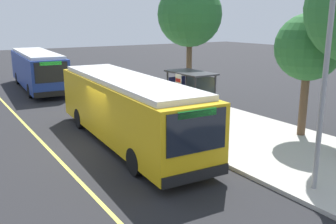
{
  "coord_description": "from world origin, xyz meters",
  "views": [
    {
      "loc": [
        14.44,
        -5.92,
        5.3
      ],
      "look_at": [
        2.52,
        1.72,
        1.79
      ],
      "focal_mm": 39.43,
      "sensor_mm": 36.0,
      "label": 1
    }
  ],
  "objects_px": {
    "transit_bus_main": "(126,107)",
    "transit_bus_second": "(37,69)",
    "waiting_bench": "(194,107)",
    "pedestrian_commuter": "(175,100)",
    "route_sign_post": "(178,95)"
  },
  "relations": [
    {
      "from": "transit_bus_second",
      "to": "waiting_bench",
      "type": "distance_m",
      "value": 14.86
    },
    {
      "from": "pedestrian_commuter",
      "to": "route_sign_post",
      "type": "bearing_deg",
      "value": -30.32
    },
    {
      "from": "waiting_bench",
      "to": "route_sign_post",
      "type": "bearing_deg",
      "value": -48.65
    },
    {
      "from": "transit_bus_main",
      "to": "route_sign_post",
      "type": "relative_size",
      "value": 4.03
    },
    {
      "from": "transit_bus_main",
      "to": "waiting_bench",
      "type": "xyz_separation_m",
      "value": [
        -1.91,
        5.08,
        -0.98
      ]
    },
    {
      "from": "transit_bus_main",
      "to": "transit_bus_second",
      "type": "height_order",
      "value": "same"
    },
    {
      "from": "route_sign_post",
      "to": "transit_bus_second",
      "type": "bearing_deg",
      "value": -171.44
    },
    {
      "from": "transit_bus_main",
      "to": "pedestrian_commuter",
      "type": "bearing_deg",
      "value": 117.88
    },
    {
      "from": "waiting_bench",
      "to": "pedestrian_commuter",
      "type": "bearing_deg",
      "value": -98.8
    },
    {
      "from": "transit_bus_main",
      "to": "transit_bus_second",
      "type": "distance_m",
      "value": 15.86
    },
    {
      "from": "route_sign_post",
      "to": "pedestrian_commuter",
      "type": "bearing_deg",
      "value": 149.68
    },
    {
      "from": "transit_bus_second",
      "to": "route_sign_post",
      "type": "bearing_deg",
      "value": 8.56
    },
    {
      "from": "waiting_bench",
      "to": "pedestrian_commuter",
      "type": "relative_size",
      "value": 0.95
    },
    {
      "from": "waiting_bench",
      "to": "pedestrian_commuter",
      "type": "distance_m",
      "value": 1.25
    },
    {
      "from": "transit_bus_main",
      "to": "waiting_bench",
      "type": "bearing_deg",
      "value": 110.58
    }
  ]
}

